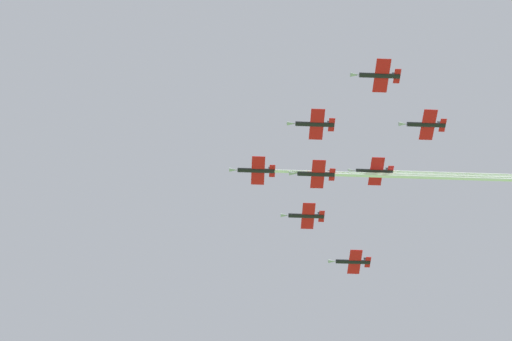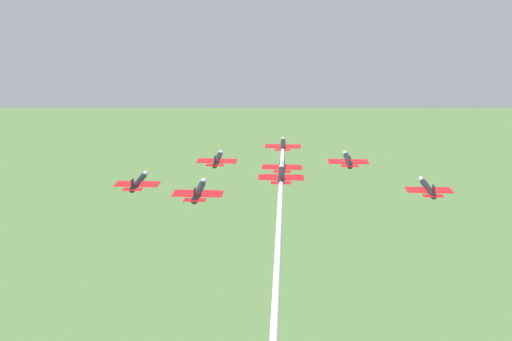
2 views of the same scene
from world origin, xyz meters
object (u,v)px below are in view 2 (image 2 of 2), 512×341
Objects in this scene: jet_lead at (281,183)px; jet_center_rear at (428,188)px; jet_port_outer at (280,209)px; jet_starboard_inner at (348,160)px; jet_starboard_outer at (138,182)px; jet_port_trail at (278,236)px; jet_port_inner at (217,160)px; jet_starboard_trail at (199,192)px.

jet_lead is 26.44m from jet_center_rear.
jet_port_outer is (8.20, 7.59, -0.83)m from jet_lead.
jet_starboard_outer is (36.35, -19.95, -1.31)m from jet_starboard_inner.
jet_starboard_outer is at bearing 130.05° from jet_port_trail.
jet_port_trail is (20.65, 19.13, 1.26)m from jet_lead.
jet_starboard_inner is at bearing 73.51° from jet_port_trail.
jet_port_outer is at bearing -64.37° from jet_port_inner.
jet_starboard_inner is (-17.82, 19.24, 0.23)m from jet_port_inner.
jet_port_outer is 29.84m from jet_starboard_outer.
jet_port_trail reaches higher than jet_starboard_inner.
jet_lead is 6.57× the size of jet_starboard_inner.
jet_starboard_trail is (8.10, -10.37, 2.27)m from jet_port_outer.
jet_port_outer is 6.03× the size of jet_starboard_trail.
jet_port_inner is 30.33m from jet_port_outer.
jet_center_rear is (-17.11, 37.77, -1.37)m from jet_port_inner.
jet_starboard_outer is 1.00× the size of jet_center_rear.
jet_lead is 6.57× the size of jet_center_rear.
jet_center_rear is at bearing 6.62° from jet_lead.
jet_starboard_outer is at bearing 180.00° from jet_center_rear.
jet_lead is 1.02× the size of jet_port_trail.
jet_lead is at bearing 37.52° from jet_starboard_trail.
jet_port_inner is 0.15× the size of jet_port_trail.
jet_port_trail is (12.46, 11.53, 2.10)m from jet_port_outer.
jet_port_inner is at bearing 129.06° from jet_lead.
jet_starboard_inner is 37.11m from jet_starboard_trail.
jet_lead is at bearing -50.94° from jet_port_inner.
jet_port_trail is at bearing -90.00° from jet_lead.
jet_starboard_outer is 0.15× the size of jet_port_trail.
jet_port_inner is at bearing 115.63° from jet_port_outer.
jet_center_rear is (-28.25, 9.58, -0.62)m from jet_port_outer.
jet_starboard_outer is at bearing 151.53° from jet_port_outer.
jet_center_rear is at bearing 49.95° from jet_port_trail.
jet_center_rear is 40.85m from jet_port_trail.
jet_starboard_inner is 1.00× the size of jet_starboard_outer.
jet_port_outer is at bearing -151.53° from jet_center_rear.
jet_port_inner is 41.49m from jet_center_rear.
jet_starboard_inner is at bearing 135.00° from jet_center_rear.
jet_starboard_inner is at bearing 64.37° from jet_port_outer.
jet_starboard_inner is 1.00× the size of jet_center_rear.
jet_starboard_outer is (15.59, -21.31, -1.16)m from jet_lead.
jet_center_rear is 0.15× the size of jet_port_trail.
jet_port_inner reaches higher than jet_center_rear.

